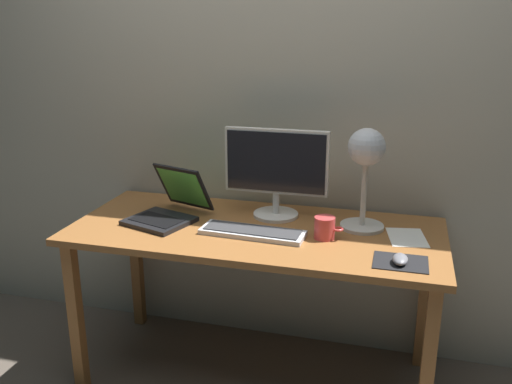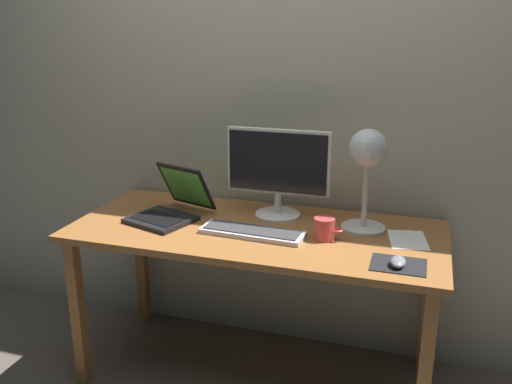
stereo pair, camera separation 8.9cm
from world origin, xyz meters
The scene contains 11 objects.
ground_plane centered at (0.00, 0.00, 0.00)m, with size 4.80×4.80×0.00m, color brown.
back_wall centered at (0.00, 0.40, 1.30)m, with size 4.80×0.06×2.60m, color #B2A893.
desk centered at (0.00, 0.00, 0.66)m, with size 1.60×0.70×0.74m.
monitor centered at (0.05, 0.17, 0.97)m, with size 0.47×0.21×0.40m.
keyboard_main centered at (0.01, -0.08, 0.75)m, with size 0.45×0.16×0.03m.
laptop centered at (-0.40, 0.02, 0.80)m, with size 0.36×0.41×0.23m.
desk_lamp centered at (0.44, 0.12, 1.05)m, with size 0.19×0.19×0.44m.
mousepad centered at (0.61, -0.20, 0.74)m, with size 0.20×0.16×0.00m, color black.
mouse centered at (0.61, -0.22, 0.76)m, with size 0.06×0.10×0.03m, color slate.
coffee_mug centered at (0.30, -0.04, 0.79)m, with size 0.12×0.09×0.09m.
paper_sheet_near_mouse centered at (0.63, 0.06, 0.74)m, with size 0.15×0.21×0.00m, color white.
Camera 1 is at (0.58, -2.15, 1.60)m, focal length 38.67 mm.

